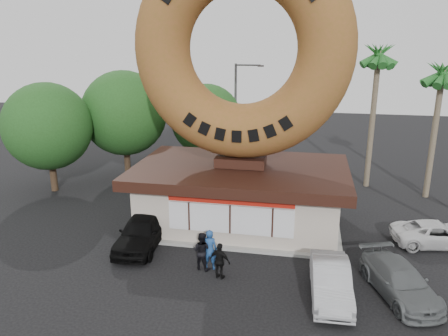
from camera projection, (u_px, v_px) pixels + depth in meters
name	position (u px, v px, depth m)	size (l,w,h in m)	color
ground	(217.00, 281.00, 18.27)	(90.00, 90.00, 0.00)	black
donut_shop	(240.00, 193.00, 23.39)	(11.20, 7.20, 3.80)	#B8AC9D
giant_donut	(242.00, 49.00, 21.26)	(10.90, 10.90, 2.78)	brown
tree_west	(124.00, 113.00, 30.92)	(6.00, 6.00, 7.65)	#473321
tree_mid	(206.00, 120.00, 31.96)	(5.20, 5.20, 6.63)	#473321
tree_far	(48.00, 126.00, 27.90)	(5.60, 5.60, 7.14)	#473321
palm_near	(378.00, 60.00, 27.63)	(2.60, 2.60, 9.75)	#726651
palm_far	(442.00, 78.00, 25.84)	(2.60, 2.60, 8.75)	#726651
street_lamp	(237.00, 112.00, 32.37)	(2.11, 0.20, 8.00)	#59595E
person_left	(210.00, 249.00, 19.01)	(0.67, 0.44, 1.85)	navy
person_center	(202.00, 251.00, 19.02)	(0.83, 0.65, 1.71)	black
person_right	(220.00, 261.00, 18.26)	(0.94, 0.39, 1.61)	black
car_black	(142.00, 231.00, 21.14)	(1.85, 4.60, 1.57)	black
car_silver	(331.00, 281.00, 16.99)	(1.45, 4.15, 1.37)	#A6A7AB
car_grey	(400.00, 281.00, 17.10)	(1.77, 4.36, 1.27)	slate
car_white	(437.00, 234.00, 21.29)	(1.96, 4.25, 1.18)	silver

